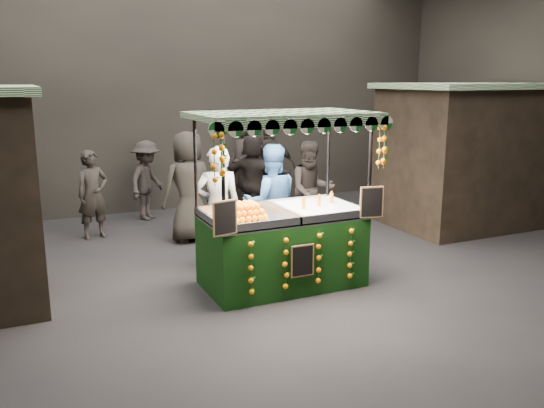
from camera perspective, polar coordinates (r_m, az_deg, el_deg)
name	(u,v)px	position (r m, az deg, el deg)	size (l,w,h in m)	color
ground	(289,282)	(7.70, 1.72, -7.87)	(12.00, 12.00, 0.00)	black
market_hall	(291,20)	(7.25, 1.90, 18.06)	(12.10, 10.10, 5.05)	black
neighbour_stall_right	(467,154)	(11.10, 19.01, 4.75)	(3.00, 2.20, 2.60)	black
juice_stall	(283,234)	(7.38, 1.16, -3.01)	(2.35, 1.38, 2.28)	black
vendor_grey	(218,208)	(8.03, -5.46, -0.44)	(0.73, 0.58, 1.77)	gray
vendor_blue	(271,203)	(8.38, -0.12, 0.10)	(0.97, 0.83, 1.76)	#294F85
shopper_0	(93,195)	(10.06, -17.59, 0.91)	(0.63, 0.51, 1.51)	#282420
shopper_1	(311,190)	(9.60, 4.00, 1.41)	(0.92, 0.78, 1.67)	#2D2624
shopper_2	(270,166)	(11.76, -0.19, 3.80)	(1.13, 0.78, 1.79)	#2E2A25
shopper_3	(147,180)	(11.15, -12.49, 2.35)	(1.09, 1.11, 1.53)	#2B2523
shopper_4	(189,187)	(9.49, -8.40, 1.72)	(0.98, 0.72, 1.85)	#282420
shopper_5	(254,174)	(11.30, -1.86, 2.99)	(1.30, 1.48, 1.62)	black
shopper_6	(242,166)	(11.71, -3.04, 3.89)	(0.64, 0.78, 1.84)	#2B2422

